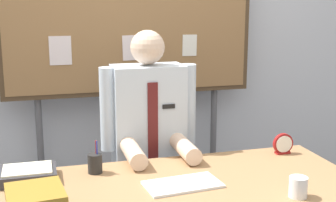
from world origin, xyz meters
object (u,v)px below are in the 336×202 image
object	(u,v)px
person	(149,162)
bulletin_board	(130,17)
coffee_mug	(298,187)
desk_clock	(283,145)
pen_holder	(95,163)
open_notebook	(183,184)
paper_tray	(28,174)

from	to	relation	value
person	bulletin_board	size ratio (longest dim) A/B	0.70
bulletin_board	coffee_mug	size ratio (longest dim) A/B	22.66
person	desk_clock	xyz separation A→B (m)	(0.67, -0.33, 0.15)
pen_holder	desk_clock	bearing A→B (deg)	1.01
pen_holder	person	bearing A→B (deg)	44.95
bulletin_board	open_notebook	size ratio (longest dim) A/B	5.97
open_notebook	desk_clock	xyz separation A→B (m)	(0.66, 0.28, 0.05)
open_notebook	person	bearing A→B (deg)	91.22
pen_holder	paper_tray	size ratio (longest dim) A/B	0.62
desk_clock	coffee_mug	size ratio (longest dim) A/B	1.26
person	paper_tray	xyz separation A→B (m)	(-0.66, -0.36, 0.13)
desk_clock	bulletin_board	bearing A→B (deg)	128.79
person	bulletin_board	bearing A→B (deg)	90.02
desk_clock	coffee_mug	xyz separation A→B (m)	(-0.22, -0.53, -0.01)
person	paper_tray	bearing A→B (deg)	-151.72
person	coffee_mug	size ratio (longest dim) A/B	15.83
desk_clock	open_notebook	bearing A→B (deg)	-156.62
coffee_mug	pen_holder	bearing A→B (deg)	147.06
bulletin_board	pen_holder	bearing A→B (deg)	-112.16
bulletin_board	person	bearing A→B (deg)	-89.98
open_notebook	paper_tray	distance (m)	0.72
bulletin_board	paper_tray	distance (m)	1.28
pen_holder	paper_tray	xyz separation A→B (m)	(-0.31, -0.01, -0.02)
bulletin_board	pen_holder	world-z (taller)	bulletin_board
paper_tray	bulletin_board	bearing A→B (deg)	52.51
paper_tray	person	bearing A→B (deg)	28.28
paper_tray	pen_holder	bearing A→B (deg)	1.61
open_notebook	paper_tray	xyz separation A→B (m)	(-0.67, 0.26, 0.02)
person	desk_clock	world-z (taller)	person
person	bulletin_board	world-z (taller)	bulletin_board
person	pen_holder	distance (m)	0.51
person	pen_holder	size ratio (longest dim) A/B	8.85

